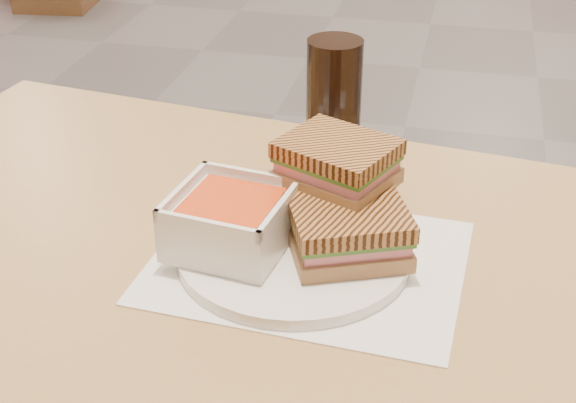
% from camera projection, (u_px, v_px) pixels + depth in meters
% --- Properties ---
extents(main_table, '(1.28, 0.85, 0.75)m').
position_uv_depth(main_table, '(267.00, 328.00, 1.00)').
color(main_table, '#A57C4B').
rests_on(main_table, ground).
extents(tray_liner, '(0.37, 0.29, 0.00)m').
position_uv_depth(tray_liner, '(308.00, 261.00, 0.93)').
color(tray_liner, white).
rests_on(tray_liner, main_table).
extents(plate, '(0.27, 0.27, 0.01)m').
position_uv_depth(plate, '(294.00, 252.00, 0.93)').
color(plate, white).
rests_on(plate, tray_liner).
extents(soup_bowl, '(0.14, 0.14, 0.07)m').
position_uv_depth(soup_bowl, '(231.00, 223.00, 0.92)').
color(soup_bowl, white).
rests_on(soup_bowl, plate).
extents(panini_lower, '(0.16, 0.15, 0.06)m').
position_uv_depth(panini_lower, '(349.00, 231.00, 0.90)').
color(panini_lower, '#9E744A').
rests_on(panini_lower, plate).
extents(panini_upper, '(0.15, 0.14, 0.06)m').
position_uv_depth(panini_upper, '(337.00, 163.00, 0.94)').
color(panini_upper, '#9E744A').
rests_on(panini_upper, panini_lower).
extents(cola_glass, '(0.08, 0.08, 0.17)m').
position_uv_depth(cola_glass, '(334.00, 97.00, 1.13)').
color(cola_glass, black).
rests_on(cola_glass, main_table).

